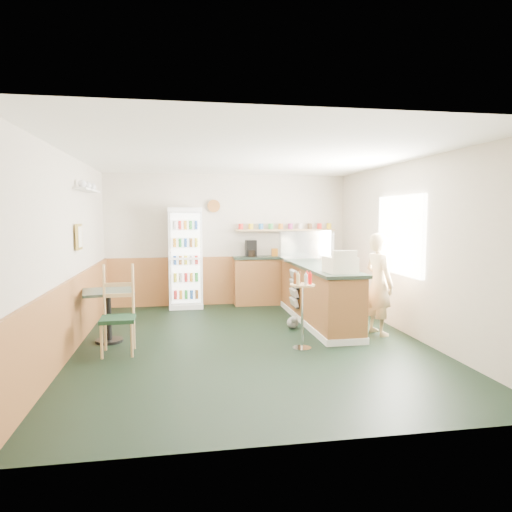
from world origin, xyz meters
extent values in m
plane|color=black|center=(0.00, 0.00, 0.00)|extent=(6.00, 6.00, 0.00)
cube|color=beige|center=(0.00, 3.01, 1.35)|extent=(5.00, 0.02, 2.70)
cube|color=beige|center=(-2.51, 0.00, 1.35)|extent=(0.02, 6.00, 2.70)
cube|color=beige|center=(2.51, 0.00, 1.35)|extent=(0.02, 6.00, 2.70)
cube|color=white|center=(0.00, 0.00, 2.71)|extent=(5.00, 6.00, 0.02)
cube|color=#975E30|center=(0.00, 2.97, 0.50)|extent=(4.98, 0.05, 1.00)
cube|color=#975E30|center=(-2.47, 0.00, 0.50)|extent=(0.05, 5.98, 1.00)
cube|color=white|center=(2.46, 0.30, 1.55)|extent=(0.06, 1.45, 1.25)
cube|color=gold|center=(-2.45, 0.50, 1.55)|extent=(0.03, 0.32, 0.38)
cube|color=white|center=(-2.40, 1.00, 2.25)|extent=(0.18, 1.20, 0.03)
cylinder|color=#9C5D27|center=(-0.30, 2.94, 2.05)|extent=(0.26, 0.04, 0.26)
cube|color=#975E30|center=(1.35, 1.07, 0.47)|extent=(0.60, 2.95, 0.95)
cube|color=white|center=(1.35, 1.07, 0.05)|extent=(0.64, 2.97, 0.10)
cube|color=#2C3D30|center=(1.35, 1.08, 0.98)|extent=(0.68, 3.01, 0.05)
cube|color=#975E30|center=(1.20, 2.80, 0.47)|extent=(2.20, 0.38, 0.95)
cube|color=#2C3D30|center=(1.20, 2.80, 0.98)|extent=(2.24, 0.42, 0.05)
cube|color=tan|center=(1.20, 2.88, 1.55)|extent=(2.10, 0.22, 0.04)
cube|color=black|center=(0.45, 2.80, 1.18)|extent=(0.22, 0.18, 0.34)
cylinder|color=#B2664C|center=(0.25, 2.88, 1.63)|extent=(0.10, 0.10, 0.12)
cylinder|color=#B2664C|center=(0.46, 2.88, 1.63)|extent=(0.10, 0.10, 0.12)
cylinder|color=#B2664C|center=(0.67, 2.88, 1.63)|extent=(0.10, 0.10, 0.12)
cylinder|color=#B2664C|center=(0.88, 2.88, 1.63)|extent=(0.10, 0.10, 0.12)
cylinder|color=#B2664C|center=(1.09, 2.88, 1.63)|extent=(0.10, 0.10, 0.12)
cylinder|color=#B2664C|center=(1.31, 2.88, 1.63)|extent=(0.10, 0.10, 0.12)
cylinder|color=#B2664C|center=(1.52, 2.88, 1.63)|extent=(0.10, 0.10, 0.12)
cylinder|color=#B2664C|center=(1.73, 2.88, 1.63)|extent=(0.10, 0.10, 0.12)
cylinder|color=#B2664C|center=(1.94, 2.88, 1.63)|extent=(0.10, 0.10, 0.12)
cylinder|color=#B2664C|center=(2.15, 2.88, 1.63)|extent=(0.10, 0.10, 0.12)
cube|color=white|center=(-0.89, 2.78, 1.01)|extent=(0.66, 0.47, 2.01)
cube|color=white|center=(-0.89, 2.55, 1.02)|extent=(0.56, 0.02, 1.78)
cube|color=silver|center=(-0.89, 2.48, 1.02)|extent=(0.60, 0.02, 1.84)
cube|color=silver|center=(1.35, 1.83, 1.04)|extent=(0.96, 0.50, 0.07)
cube|color=silver|center=(1.35, 1.83, 1.32)|extent=(0.94, 0.48, 0.48)
cube|color=#EEE6C5|center=(1.35, -0.03, 1.13)|extent=(0.44, 0.46, 0.24)
imported|color=tan|center=(2.05, 0.14, 0.80)|extent=(0.49, 0.60, 1.59)
cylinder|color=silver|center=(0.66, -0.43, 0.01)|extent=(0.27, 0.27, 0.02)
cylinder|color=silver|center=(0.66, -0.43, 0.46)|extent=(0.04, 0.04, 0.89)
cylinder|color=tan|center=(0.66, -0.43, 0.90)|extent=(0.34, 0.34, 0.02)
cylinder|color=red|center=(0.76, -0.46, 0.99)|extent=(0.05, 0.05, 0.15)
cylinder|color=red|center=(0.74, -0.36, 0.99)|extent=(0.05, 0.05, 0.15)
cylinder|color=red|center=(0.64, -0.33, 0.99)|extent=(0.05, 0.05, 0.15)
cylinder|color=red|center=(0.56, -0.39, 0.99)|extent=(0.05, 0.05, 0.15)
cylinder|color=red|center=(0.58, -0.50, 0.99)|extent=(0.05, 0.05, 0.15)
cylinder|color=red|center=(0.68, -0.53, 0.99)|extent=(0.05, 0.05, 0.15)
cube|color=black|center=(1.01, 1.32, 0.25)|extent=(0.05, 0.41, 0.03)
cube|color=beige|center=(0.99, 1.32, 0.32)|extent=(0.09, 0.37, 0.14)
cube|color=black|center=(1.01, 1.32, 0.42)|extent=(0.05, 0.41, 0.03)
cube|color=beige|center=(0.99, 1.32, 0.49)|extent=(0.09, 0.37, 0.14)
cube|color=black|center=(1.01, 1.32, 0.59)|extent=(0.05, 0.41, 0.03)
cube|color=beige|center=(0.99, 1.32, 0.66)|extent=(0.09, 0.37, 0.14)
cube|color=black|center=(1.01, 1.32, 0.75)|extent=(0.05, 0.41, 0.03)
cube|color=beige|center=(0.99, 1.32, 0.82)|extent=(0.09, 0.37, 0.14)
cylinder|color=black|center=(-2.05, 0.38, 0.02)|extent=(0.40, 0.40, 0.04)
cylinder|color=black|center=(-2.05, 0.38, 0.38)|extent=(0.08, 0.08, 0.70)
cube|color=#2C3D30|center=(-2.05, 0.38, 0.75)|extent=(0.82, 0.82, 0.04)
cube|color=black|center=(-1.84, -0.24, 0.48)|extent=(0.46, 0.46, 0.05)
cylinder|color=tan|center=(-2.03, -0.43, 0.23)|extent=(0.04, 0.04, 0.47)
cylinder|color=tan|center=(-1.65, -0.43, 0.23)|extent=(0.04, 0.04, 0.47)
cylinder|color=tan|center=(-2.03, -0.05, 0.23)|extent=(0.04, 0.04, 0.47)
cylinder|color=tan|center=(-1.65, -0.05, 0.23)|extent=(0.04, 0.04, 0.47)
cube|color=tan|center=(-1.84, -0.04, 0.84)|extent=(0.40, 0.05, 0.72)
sphere|color=gray|center=(0.82, 0.71, 0.09)|extent=(0.19, 0.19, 0.19)
sphere|color=gray|center=(0.82, 0.62, 0.17)|extent=(0.11, 0.11, 0.11)
camera|label=1|loc=(-1.01, -6.47, 1.87)|focal=32.00mm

